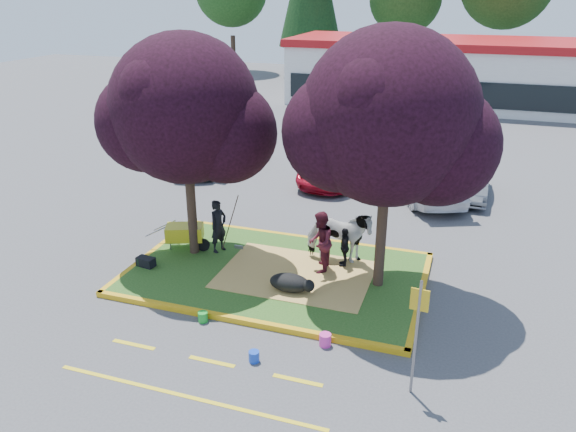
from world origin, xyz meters
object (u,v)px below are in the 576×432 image
(sign_post, at_px, (417,325))
(car_silver, at_px, (233,153))
(cow, at_px, (339,236))
(car_black, at_px, (199,152))
(calf, at_px, (290,283))
(bucket_blue, at_px, (254,356))
(bucket_green, at_px, (203,317))
(bucket_pink, at_px, (325,340))
(wheelbarrow, at_px, (185,233))
(handler, at_px, (218,226))

(sign_post, relative_size, car_silver, 0.62)
(cow, bearing_deg, car_black, 42.72)
(calf, bearing_deg, bucket_blue, -78.82)
(calf, height_order, bucket_green, calf)
(bucket_pink, xyz_separation_m, bucket_blue, (-1.33, -1.09, -0.02))
(sign_post, xyz_separation_m, car_black, (-11.05, 12.37, -0.81))
(cow, height_order, bucket_pink, cow)
(wheelbarrow, xyz_separation_m, bucket_pink, (5.38, -3.35, -0.52))
(wheelbarrow, distance_m, car_black, 8.78)
(bucket_pink, height_order, bucket_blue, bucket_pink)
(cow, distance_m, bucket_green, 4.74)
(bucket_pink, bearing_deg, handler, 140.81)
(cow, xyz_separation_m, bucket_green, (-2.46, -3.96, -0.84))
(calf, xyz_separation_m, car_silver, (-6.09, 10.09, 0.30))
(bucket_pink, distance_m, bucket_blue, 1.72)
(car_black, relative_size, car_silver, 1.11)
(wheelbarrow, bearing_deg, car_silver, 83.64)
(car_silver, bearing_deg, bucket_blue, 123.98)
(wheelbarrow, xyz_separation_m, car_silver, (-2.20, 8.62, 0.02))
(cow, bearing_deg, bucket_green, 142.70)
(bucket_blue, bearing_deg, car_black, 121.49)
(wheelbarrow, bearing_deg, calf, -41.36)
(handler, relative_size, car_black, 0.35)
(calf, bearing_deg, sign_post, -30.70)
(calf, height_order, handler, handler)
(bucket_pink, xyz_separation_m, car_silver, (-7.58, 11.97, 0.54))
(cow, distance_m, wheelbarrow, 4.76)
(bucket_green, height_order, bucket_pink, bucket_pink)
(sign_post, height_order, car_black, sign_post)
(handler, bearing_deg, bucket_blue, -125.30)
(cow, relative_size, bucket_blue, 7.55)
(handler, bearing_deg, bucket_green, -139.59)
(calf, height_order, bucket_blue, calf)
(handler, xyz_separation_m, car_black, (-4.64, 7.85, -0.18))
(sign_post, bearing_deg, bucket_pink, 159.65)
(handler, bearing_deg, calf, -98.39)
(car_black, bearing_deg, wheelbarrow, -84.08)
(cow, bearing_deg, wheelbarrow, 91.89)
(handler, bearing_deg, sign_post, -103.47)
(bucket_green, bearing_deg, handler, 108.67)
(bucket_pink, bearing_deg, sign_post, -25.58)
(handler, relative_size, bucket_green, 6.34)
(bucket_green, distance_m, bucket_blue, 2.10)
(calf, height_order, car_silver, car_silver)
(cow, height_order, car_black, cow)
(cow, xyz_separation_m, car_black, (-8.29, 7.41, -0.18))
(handler, distance_m, wheelbarrow, 1.12)
(bucket_blue, bearing_deg, wheelbarrow, 132.39)
(bucket_blue, distance_m, car_black, 14.62)
(calf, bearing_deg, bucket_green, -122.95)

